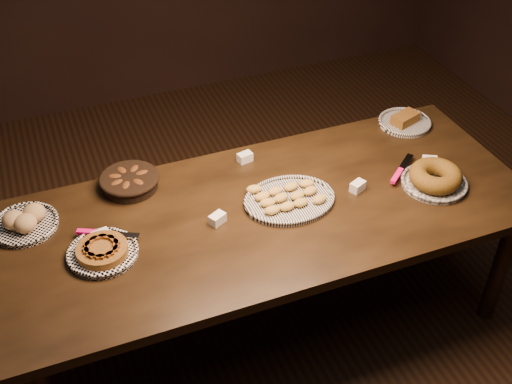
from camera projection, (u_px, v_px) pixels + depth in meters
name	position (u px, v px, depth m)	size (l,w,h in m)	color
ground	(267.00, 320.00, 3.32)	(5.00, 5.00, 0.00)	black
buffet_table	(268.00, 221.00, 2.90)	(2.40, 1.00, 0.75)	black
apple_tart_plate	(102.00, 251.00, 2.61)	(0.31, 0.31, 0.06)	white
madeleine_platter	(289.00, 199.00, 2.88)	(0.42, 0.34, 0.05)	black
bundt_cake_plate	(435.00, 178.00, 2.96)	(0.35, 0.39, 0.10)	black
croissant_basket	(129.00, 181.00, 2.95)	(0.33, 0.33, 0.07)	black
bread_roll_plate	(24.00, 222.00, 2.74)	(0.29, 0.29, 0.09)	white
loaf_plate	(405.00, 121.00, 3.39)	(0.28, 0.28, 0.06)	black
tent_cards	(275.00, 190.00, 2.92)	(1.66, 0.47, 0.04)	white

